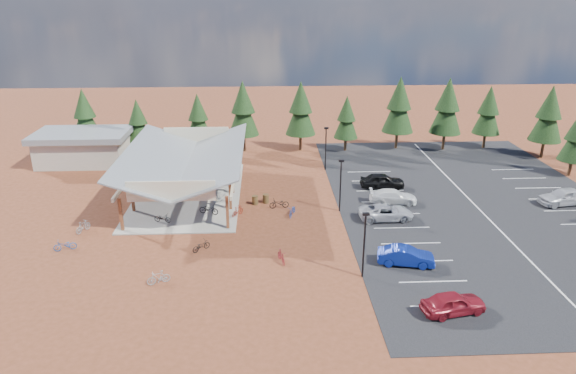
{
  "coord_description": "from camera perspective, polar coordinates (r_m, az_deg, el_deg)",
  "views": [
    {
      "loc": [
        -2.01,
        -42.63,
        19.78
      ],
      "look_at": [
        0.18,
        4.43,
        1.62
      ],
      "focal_mm": 32.0,
      "sensor_mm": 36.0,
      "label": 1
    }
  ],
  "objects": [
    {
      "name": "asphalt_lot",
      "position": [
        53.79,
        19.97,
        -1.81
      ],
      "size": [
        27.0,
        44.0,
        0.04
      ],
      "primitive_type": "cube",
      "color": "black",
      "rests_on": "ground"
    },
    {
      "name": "car_8",
      "position": [
        56.97,
        28.31,
        -0.94
      ],
      "size": [
        5.11,
        2.63,
        1.66
      ],
      "primitive_type": "imported",
      "rotation": [
        0.0,
        0.0,
        -1.43
      ],
      "color": "#AAABB1",
      "rests_on": "asphalt_lot"
    },
    {
      "name": "pine_3",
      "position": [
        66.27,
        -5.01,
        8.66
      ],
      "size": [
        3.94,
        3.94,
        9.18
      ],
      "color": "#382314",
      "rests_on": "ground"
    },
    {
      "name": "bike_pavilion",
      "position": [
        52.74,
        -11.27,
        3.06
      ],
      "size": [
        11.65,
        19.4,
        4.97
      ],
      "color": "brown",
      "rests_on": "concrete_pad"
    },
    {
      "name": "car_1",
      "position": [
        40.56,
        12.97,
        -7.49
      ],
      "size": [
        4.51,
        2.3,
        1.42
      ],
      "primitive_type": "imported",
      "rotation": [
        0.0,
        0.0,
        1.38
      ],
      "color": "navy",
      "rests_on": "asphalt_lot"
    },
    {
      "name": "bike_4",
      "position": [
        48.58,
        -8.8,
        -2.44
      ],
      "size": [
        2.0,
        1.23,
        0.99
      ],
      "primitive_type": "imported",
      "rotation": [
        0.0,
        0.0,
        1.24
      ],
      "color": "black",
      "rests_on": "concrete_pad"
    },
    {
      "name": "bike_11",
      "position": [
        40.0,
        -0.75,
        -7.72
      ],
      "size": [
        0.93,
        1.76,
        1.02
      ],
      "primitive_type": "imported",
      "rotation": [
        0.0,
        0.0,
        0.28
      ],
      "color": "maroon",
      "rests_on": "ground"
    },
    {
      "name": "bike_14",
      "position": [
        47.9,
        0.49,
        -2.65
      ],
      "size": [
        1.2,
        2.02,
        1.0
      ],
      "primitive_type": "imported",
      "rotation": [
        0.0,
        0.0,
        -0.3
      ],
      "color": "navy",
      "rests_on": "ground"
    },
    {
      "name": "lamp_post_2",
      "position": [
        59.48,
        4.22,
        4.62
      ],
      "size": [
        0.5,
        0.25,
        5.14
      ],
      "color": "black",
      "rests_on": "ground"
    },
    {
      "name": "bike_10",
      "position": [
        45.48,
        -23.54,
        -5.95
      ],
      "size": [
        1.87,
        1.1,
        0.93
      ],
      "primitive_type": "imported",
      "rotation": [
        0.0,
        0.0,
        5.01
      ],
      "color": "#184896",
      "rests_on": "ground"
    },
    {
      "name": "pine_1",
      "position": [
        67.91,
        -16.34,
        7.06
      ],
      "size": [
        3.03,
        3.03,
        7.06
      ],
      "color": "#382314",
      "rests_on": "ground"
    },
    {
      "name": "pine_5",
      "position": [
        66.9,
        6.51,
        7.67
      ],
      "size": [
        3.11,
        3.11,
        7.24
      ],
      "color": "#382314",
      "rests_on": "ground"
    },
    {
      "name": "pine_7",
      "position": [
        69.7,
        17.29,
        8.56
      ],
      "size": [
        4.06,
        4.06,
        9.47
      ],
      "color": "#382314",
      "rests_on": "ground"
    },
    {
      "name": "lamp_post_0",
      "position": [
        37.37,
        8.48,
        -5.89
      ],
      "size": [
        0.5,
        0.25,
        5.14
      ],
      "color": "black",
      "rests_on": "ground"
    },
    {
      "name": "car_0",
      "position": [
        35.8,
        17.89,
        -12.16
      ],
      "size": [
        4.5,
        2.52,
        1.45
      ],
      "primitive_type": "imported",
      "rotation": [
        0.0,
        0.0,
        1.77
      ],
      "color": "maroon",
      "rests_on": "asphalt_lot"
    },
    {
      "name": "bike_3",
      "position": [
        58.42,
        -11.13,
        1.57
      ],
      "size": [
        1.93,
        1.03,
        1.12
      ],
      "primitive_type": "imported",
      "rotation": [
        0.0,
        0.0,
        1.86
      ],
      "color": "maroon",
      "rests_on": "concrete_pad"
    },
    {
      "name": "car_2",
      "position": [
        47.86,
        10.85,
        -2.77
      ],
      "size": [
        5.05,
        2.46,
        1.39
      ],
      "primitive_type": "imported",
      "rotation": [
        0.0,
        0.0,
        1.6
      ],
      "color": "#A5A6AD",
      "rests_on": "asphalt_lot"
    },
    {
      "name": "pine_2",
      "position": [
        66.84,
        -9.96,
        7.69
      ],
      "size": [
        3.28,
        3.28,
        7.63
      ],
      "color": "#382314",
      "rests_on": "ground"
    },
    {
      "name": "outbuilding",
      "position": [
        66.89,
        -21.82,
        4.16
      ],
      "size": [
        11.0,
        7.0,
        3.9
      ],
      "color": "#ADA593",
      "rests_on": "ground"
    },
    {
      "name": "bike_1",
      "position": [
        52.69,
        -13.24,
        -0.84
      ],
      "size": [
        1.71,
        0.5,
        1.02
      ],
      "primitive_type": "imported",
      "rotation": [
        0.0,
        0.0,
        1.56
      ],
      "color": "gray",
      "rests_on": "concrete_pad"
    },
    {
      "name": "trash_bin_1",
      "position": [
        50.83,
        -2.49,
        -1.29
      ],
      "size": [
        0.6,
        0.6,
        0.9
      ],
      "primitive_type": "cylinder",
      "color": "#4A361A",
      "rests_on": "ground"
    },
    {
      "name": "bike_2",
      "position": [
        56.26,
        -13.23,
        0.54
      ],
      "size": [
        1.92,
        1.06,
        0.96
      ],
      "primitive_type": "imported",
      "rotation": [
        0.0,
        0.0,
        1.32
      ],
      "color": "navy",
      "rests_on": "concrete_pad"
    },
    {
      "name": "trash_bin_0",
      "position": [
        50.52,
        -3.68,
        -1.46
      ],
      "size": [
        0.6,
        0.6,
        0.9
      ],
      "primitive_type": "cylinder",
      "color": "#4A361A",
      "rests_on": "ground"
    },
    {
      "name": "bike_7",
      "position": [
        58.38,
        -7.56,
        1.73
      ],
      "size": [
        1.8,
        0.94,
        1.04
      ],
      "primitive_type": "imported",
      "rotation": [
        0.0,
        0.0,
        1.85
      ],
      "color": "maroon",
      "rests_on": "concrete_pad"
    },
    {
      "name": "concrete_pad",
      "position": [
        54.0,
        -10.99,
        -0.75
      ],
      "size": [
        10.6,
        18.6,
        0.1
      ],
      "primitive_type": "cube",
      "color": "gray",
      "rests_on": "ground"
    },
    {
      "name": "pine_4",
      "position": [
        66.4,
        1.42,
        8.7
      ],
      "size": [
        3.9,
        3.9,
        9.08
      ],
      "color": "#382314",
      "rests_on": "ground"
    },
    {
      "name": "lamp_post_1",
      "position": [
        48.2,
        5.86,
        0.56
      ],
      "size": [
        0.5,
        0.25,
        5.14
      ],
      "color": "black",
      "rests_on": "ground"
    },
    {
      "name": "bike_0",
      "position": [
        47.75,
        -13.77,
        -3.36
      ],
      "size": [
        1.68,
        0.95,
        0.83
      ],
      "primitive_type": "imported",
      "rotation": [
        0.0,
        0.0,
        1.31
      ],
      "color": "black",
      "rests_on": "concrete_pad"
    },
    {
      "name": "bike_6",
      "position": [
        54.69,
        -9.71,
        0.16
      ],
      "size": [
        1.74,
        1.04,
        0.86
      ],
      "primitive_type": "imported",
      "rotation": [
        0.0,
        0.0,
        1.27
      ],
      "color": "navy",
      "rests_on": "concrete_pad"
    },
    {
      "name": "pine_8",
      "position": [
        72.37,
        21.38,
        7.92
      ],
      "size": [
        3.57,
        3.57,
        8.31
      ],
      "color": "#382314",
      "rests_on": "ground"
    },
    {
      "name": "pine_13",
      "position": [
        70.94,
        27.0,
        7.23
      ],
      "size": [
        3.9,
        3.9,
        9.09
      ],
      "color": "#382314",
      "rests_on": "ground"
    },
    {
      "name": "car_3",
      "position": [
        51.64,
        11.61,
        -1.04
      ],
      "size": [
        4.79,
        2.29,
        1.35
      ],
      "primitive_type": "imported",
      "rotation": [
        0.0,
        0.0,
        1.48
      ],
      "color": "white",
      "rests_on": "asphalt_lot"
    },
    {
      "name": "pine_0",
      "position": [
        70.69,
        -21.66,
        7.56
      ],
      "size": [
        3.53,
        3.53,
        8.23
      ],
      "color": "#382314",
      "rests_on": "ground"
    },
    {
      "name": "car_4",
      "position": [
        55.31,
        10.43,
        0.69
      ],
      "size": [
        4.66,
        1.9,
        1.58
      ],
      "primitive_type": "imported",
      "rotation": [
        0.0,
        0.0,
        1.56
      ],
      "color": "black",
      "rests_on": "asphalt_lot"
    },
    {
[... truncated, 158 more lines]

